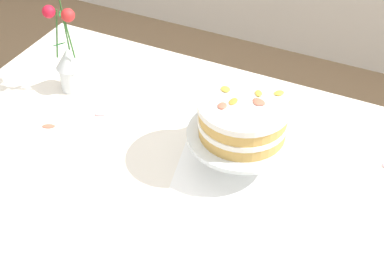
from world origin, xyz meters
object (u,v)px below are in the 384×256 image
at_px(dining_table, 159,189).
at_px(flower_vase, 68,58).
at_px(layer_cake, 243,117).
at_px(cake_stand, 241,138).

relative_size(dining_table, flower_vase, 3.95).
distance_m(dining_table, layer_cake, 0.33).
relative_size(dining_table, cake_stand, 4.83).
distance_m(cake_stand, flower_vase, 0.61).
bearing_deg(dining_table, layer_cake, 30.34).
bearing_deg(layer_cake, dining_table, -149.66).
height_order(cake_stand, layer_cake, layer_cake).
xyz_separation_m(cake_stand, flower_vase, (-0.60, 0.08, 0.03)).
xyz_separation_m(dining_table, flower_vase, (-0.41, 0.19, 0.21)).
bearing_deg(dining_table, cake_stand, 30.32).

